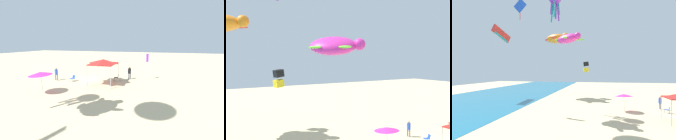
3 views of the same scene
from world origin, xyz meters
The scene contains 10 objects.
ocean_strip centered at (0.00, 30.90, 0.01)m, with size 120.00×21.05×0.02m, color teal.
beach_umbrella centered at (2.26, 6.61, 2.03)m, with size 2.27×2.26×2.29m.
folding_chair_left_of_tent centered at (1.98, 1.45, 0.47)m, with size 0.74×0.79×0.82m.
person_by_tent centered at (4.32, 1.63, 1.01)m, with size 0.46×0.41×1.72m.
kite_turtle_magenta centered at (-0.22, 13.54, 9.27)m, with size 4.16×4.17×1.80m.
kite_box_black centered at (14.60, 12.53, 6.05)m, with size 1.15×1.24×2.17m.
kite_diamond_blue centered at (3.65, 21.90, 15.28)m, with size 0.50×2.40×3.48m.
kite_octopus_purple centered at (4.77, 16.56, 16.19)m, with size 1.89×1.89×4.21m.
kite_parafoil_red centered at (11.59, 29.87, 12.87)m, with size 5.27×1.48×3.20m.
kite_turtle_orange centered at (15.50, 18.82, 12.23)m, with size 6.74×6.71×1.98m.
Camera 3 is at (-22.23, 9.54, 5.21)m, focal length 28.69 mm.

